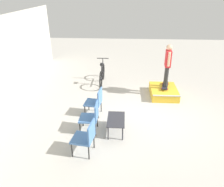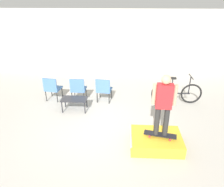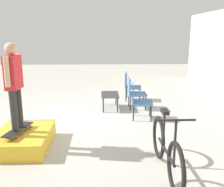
{
  "view_description": "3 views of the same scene",
  "coord_description": "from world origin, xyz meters",
  "px_view_note": "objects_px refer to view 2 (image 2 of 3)",
  "views": [
    {
      "loc": [
        -6.25,
        0.88,
        3.86
      ],
      "look_at": [
        0.21,
        1.26,
        0.69
      ],
      "focal_mm": 35.0,
      "sensor_mm": 36.0,
      "label": 1
    },
    {
      "loc": [
        0.69,
        -5.38,
        3.7
      ],
      "look_at": [
        0.34,
        1.05,
        0.68
      ],
      "focal_mm": 35.0,
      "sensor_mm": 36.0,
      "label": 2
    },
    {
      "loc": [
        6.14,
        0.85,
        2.14
      ],
      "look_at": [
        0.46,
        1.08,
        0.79
      ],
      "focal_mm": 40.0,
      "sensor_mm": 36.0,
      "label": 3
    }
  ],
  "objects_px": {
    "coffee_table": "(74,100)",
    "patio_chair_left": "(52,87)",
    "patio_chair_right": "(104,89)",
    "bicycle": "(177,93)",
    "skateboard_on_ramp": "(160,135)",
    "skate_ramp_box": "(156,141)",
    "person_skater": "(164,102)",
    "patio_chair_center": "(78,88)"
  },
  "relations": [
    {
      "from": "skate_ramp_box",
      "to": "patio_chair_right",
      "type": "bearing_deg",
      "value": 122.57
    },
    {
      "from": "skate_ramp_box",
      "to": "person_skater",
      "type": "bearing_deg",
      "value": -30.16
    },
    {
      "from": "skate_ramp_box",
      "to": "patio_chair_right",
      "type": "xyz_separation_m",
      "value": [
        -1.58,
        2.47,
        0.36
      ]
    },
    {
      "from": "patio_chair_right",
      "to": "skate_ramp_box",
      "type": "bearing_deg",
      "value": 129.81
    },
    {
      "from": "patio_chair_center",
      "to": "bicycle",
      "type": "distance_m",
      "value": 3.56
    },
    {
      "from": "patio_chair_center",
      "to": "bicycle",
      "type": "height_order",
      "value": "bicycle"
    },
    {
      "from": "coffee_table",
      "to": "patio_chair_center",
      "type": "distance_m",
      "value": 0.72
    },
    {
      "from": "patio_chair_center",
      "to": "coffee_table",
      "type": "bearing_deg",
      "value": 90.43
    },
    {
      "from": "skate_ramp_box",
      "to": "person_skater",
      "type": "relative_size",
      "value": 0.84
    },
    {
      "from": "skate_ramp_box",
      "to": "coffee_table",
      "type": "bearing_deg",
      "value": 144.88
    },
    {
      "from": "person_skater",
      "to": "patio_chair_center",
      "type": "height_order",
      "value": "person_skater"
    },
    {
      "from": "skate_ramp_box",
      "to": "bicycle",
      "type": "relative_size",
      "value": 0.75
    },
    {
      "from": "patio_chair_left",
      "to": "patio_chair_right",
      "type": "xyz_separation_m",
      "value": [
        1.89,
        -0.0,
        0.0
      ]
    },
    {
      "from": "person_skater",
      "to": "patio_chair_center",
      "type": "bearing_deg",
      "value": 139.97
    },
    {
      "from": "skateboard_on_ramp",
      "to": "patio_chair_center",
      "type": "distance_m",
      "value": 3.62
    },
    {
      "from": "skateboard_on_ramp",
      "to": "patio_chair_left",
      "type": "height_order",
      "value": "patio_chair_left"
    },
    {
      "from": "skateboard_on_ramp",
      "to": "coffee_table",
      "type": "xyz_separation_m",
      "value": [
        -2.6,
        1.82,
        -0.01
      ]
    },
    {
      "from": "coffee_table",
      "to": "patio_chair_right",
      "type": "bearing_deg",
      "value": 37.16
    },
    {
      "from": "skate_ramp_box",
      "to": "skateboard_on_ramp",
      "type": "height_order",
      "value": "skateboard_on_ramp"
    },
    {
      "from": "skate_ramp_box",
      "to": "patio_chair_right",
      "type": "distance_m",
      "value": 2.95
    },
    {
      "from": "skateboard_on_ramp",
      "to": "coffee_table",
      "type": "distance_m",
      "value": 3.17
    },
    {
      "from": "skateboard_on_ramp",
      "to": "bicycle",
      "type": "relative_size",
      "value": 0.47
    },
    {
      "from": "skate_ramp_box",
      "to": "patio_chair_right",
      "type": "relative_size",
      "value": 1.46
    },
    {
      "from": "skateboard_on_ramp",
      "to": "coffee_table",
      "type": "relative_size",
      "value": 0.97
    },
    {
      "from": "skate_ramp_box",
      "to": "patio_chair_left",
      "type": "distance_m",
      "value": 4.27
    },
    {
      "from": "person_skater",
      "to": "patio_chair_left",
      "type": "relative_size",
      "value": 1.74
    },
    {
      "from": "patio_chair_right",
      "to": "patio_chair_left",
      "type": "bearing_deg",
      "value": 7.22
    },
    {
      "from": "skateboard_on_ramp",
      "to": "patio_chair_right",
      "type": "relative_size",
      "value": 0.91
    },
    {
      "from": "person_skater",
      "to": "coffee_table",
      "type": "xyz_separation_m",
      "value": [
        -2.6,
        1.82,
        -0.96
      ]
    },
    {
      "from": "patio_chair_left",
      "to": "bicycle",
      "type": "xyz_separation_m",
      "value": [
        4.51,
        0.05,
        -0.12
      ]
    },
    {
      "from": "person_skater",
      "to": "skateboard_on_ramp",
      "type": "bearing_deg",
      "value": -22.45
    },
    {
      "from": "skate_ramp_box",
      "to": "skateboard_on_ramp",
      "type": "xyz_separation_m",
      "value": [
        0.09,
        -0.05,
        0.24
      ]
    },
    {
      "from": "coffee_table",
      "to": "bicycle",
      "type": "xyz_separation_m",
      "value": [
        3.55,
        0.76,
        0.02
      ]
    },
    {
      "from": "patio_chair_right",
      "to": "bicycle",
      "type": "height_order",
      "value": "bicycle"
    },
    {
      "from": "person_skater",
      "to": "bicycle",
      "type": "relative_size",
      "value": 0.89
    },
    {
      "from": "coffee_table",
      "to": "patio_chair_left",
      "type": "xyz_separation_m",
      "value": [
        -0.96,
        0.71,
        0.14
      ]
    },
    {
      "from": "patio_chair_left",
      "to": "bicycle",
      "type": "height_order",
      "value": "bicycle"
    },
    {
      "from": "patio_chair_right",
      "to": "bicycle",
      "type": "bearing_deg",
      "value": -171.65
    },
    {
      "from": "skate_ramp_box",
      "to": "person_skater",
      "type": "xyz_separation_m",
      "value": [
        0.09,
        -0.05,
        1.18
      ]
    },
    {
      "from": "skate_ramp_box",
      "to": "bicycle",
      "type": "bearing_deg",
      "value": 67.55
    },
    {
      "from": "coffee_table",
      "to": "patio_chair_left",
      "type": "distance_m",
      "value": 1.2
    },
    {
      "from": "coffee_table",
      "to": "patio_chair_left",
      "type": "relative_size",
      "value": 0.94
    }
  ]
}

